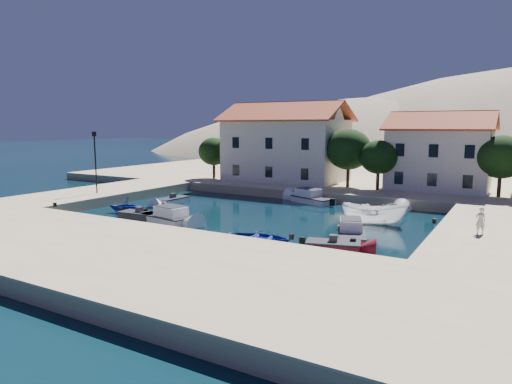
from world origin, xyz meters
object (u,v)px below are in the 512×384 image
at_px(building_mid, 440,150).
at_px(cabin_cruiser_south, 166,217).
at_px(pedestrian, 481,221).
at_px(lamppost, 95,156).
at_px(boat_east, 374,225).
at_px(cabin_cruiser_east, 351,234).
at_px(rowboat_south, 258,243).
at_px(building_left, 286,141).

height_order(building_mid, cabin_cruiser_south, building_mid).
bearing_deg(building_mid, pedestrian, -74.71).
bearing_deg(lamppost, building_mid, 35.45).
relative_size(building_mid, boat_east, 2.02).
bearing_deg(cabin_cruiser_east, cabin_cruiser_south, 75.92).
relative_size(cabin_cruiser_east, boat_east, 0.91).
distance_m(lamppost, boat_east, 28.09).
bearing_deg(rowboat_south, cabin_cruiser_east, -67.91).
height_order(rowboat_south, pedestrian, pedestrian).
relative_size(building_left, lamppost, 2.36).
bearing_deg(pedestrian, building_mid, -102.19).
relative_size(cabin_cruiser_south, rowboat_south, 1.12).
height_order(building_mid, pedestrian, building_mid).
height_order(lamppost, rowboat_south, lamppost).
relative_size(cabin_cruiser_east, pedestrian, 2.74).
distance_m(building_mid, boat_east, 17.99).
xyz_separation_m(boat_east, pedestrian, (7.83, -3.88, 1.87)).
xyz_separation_m(building_left, cabin_cruiser_south, (1.03, -23.80, -5.46)).
bearing_deg(rowboat_south, boat_east, -41.95).
bearing_deg(rowboat_south, building_mid, -29.08).
height_order(cabin_cruiser_south, boat_east, cabin_cruiser_south).
bearing_deg(boat_east, rowboat_south, 142.36).
height_order(lamppost, pedestrian, lamppost).
bearing_deg(rowboat_south, cabin_cruiser_south, 65.04).
height_order(boat_east, pedestrian, pedestrian).
relative_size(lamppost, boat_east, 1.20).
xyz_separation_m(building_mid, pedestrian, (5.73, -20.97, -3.36)).
bearing_deg(cabin_cruiser_south, cabin_cruiser_east, 16.92).
xyz_separation_m(building_left, lamppost, (-11.50, -20.00, -1.18)).
distance_m(lamppost, rowboat_south, 23.51).
bearing_deg(pedestrian, rowboat_south, -3.57).
relative_size(rowboat_south, pedestrian, 2.57).
height_order(lamppost, cabin_cruiser_east, lamppost).
height_order(lamppost, cabin_cruiser_south, lamppost).
distance_m(lamppost, cabin_cruiser_east, 27.87).
distance_m(rowboat_south, pedestrian, 14.26).
bearing_deg(lamppost, cabin_cruiser_south, -16.87).
bearing_deg(cabin_cruiser_south, boat_east, 37.18).
distance_m(cabin_cruiser_east, pedestrian, 8.12).
height_order(building_left, lamppost, building_left).
bearing_deg(pedestrian, cabin_cruiser_south, -17.88).
height_order(building_left, boat_east, building_left).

